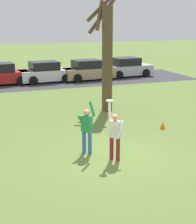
{
  "coord_description": "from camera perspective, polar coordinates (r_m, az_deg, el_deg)",
  "views": [
    {
      "loc": [
        -4.69,
        -11.24,
        4.79
      ],
      "look_at": [
        -0.39,
        0.44,
        1.58
      ],
      "focal_mm": 58.39,
      "sensor_mm": 36.0,
      "label": 1
    }
  ],
  "objects": [
    {
      "name": "parked_car_silver",
      "position": [
        31.08,
        4.59,
        6.92
      ],
      "size": [
        4.22,
        2.26,
        1.59
      ],
      "rotation": [
        0.0,
        0.0,
        0.07
      ],
      "color": "#BCBCC1",
      "rests_on": "ground_plane"
    },
    {
      "name": "frisbee_disc",
      "position": [
        12.31,
        1.83,
        1.8
      ],
      "size": [
        0.24,
        0.24,
        0.02
      ],
      "primitive_type": "cylinder",
      "color": "white",
      "rests_on": "person_catcher"
    },
    {
      "name": "person_defender",
      "position": [
        13.1,
        -1.77,
        -2.44
      ],
      "size": [
        0.63,
        0.66,
        2.04
      ],
      "rotation": [
        0.0,
        0.0,
        5.35
      ],
      "color": "#3366B7",
      "rests_on": "ground_plane"
    },
    {
      "name": "parked_car_white",
      "position": [
        28.46,
        -8.18,
        6.12
      ],
      "size": [
        4.22,
        2.26,
        1.59
      ],
      "rotation": [
        0.0,
        0.0,
        0.07
      ],
      "color": "white",
      "rests_on": "ground_plane"
    },
    {
      "name": "field_cone_orange",
      "position": [
        16.48,
        10.1,
        -2.08
      ],
      "size": [
        0.26,
        0.26,
        0.32
      ],
      "primitive_type": "cone",
      "color": "orange",
      "rests_on": "ground_plane"
    },
    {
      "name": "parked_car_red",
      "position": [
        28.0,
        -15.02,
        5.64
      ],
      "size": [
        4.22,
        2.26,
        1.59
      ],
      "rotation": [
        0.0,
        0.0,
        0.07
      ],
      "color": "red",
      "rests_on": "ground_plane"
    },
    {
      "name": "bare_tree_tall",
      "position": [
        19.09,
        1.35,
        9.11
      ],
      "size": [
        1.74,
        1.19,
        6.12
      ],
      "color": "brown",
      "rests_on": "ground_plane"
    },
    {
      "name": "parking_strip",
      "position": [
        28.36,
        -11.17,
        4.49
      ],
      "size": [
        26.96,
        6.4,
        0.01
      ],
      "primitive_type": "cube",
      "color": "#38383D",
      "rests_on": "ground_plane"
    },
    {
      "name": "person_catcher",
      "position": [
        12.49,
        2.67,
        -3.3
      ],
      "size": [
        0.54,
        0.58,
        2.08
      ],
      "rotation": [
        0.0,
        0.0,
        2.21
      ],
      "color": "maroon",
      "rests_on": "ground_plane"
    },
    {
      "name": "ground_plane",
      "position": [
        13.09,
        2.29,
        -7.02
      ],
      "size": [
        120.0,
        120.0,
        0.0
      ],
      "primitive_type": "plane",
      "color": "olive"
    },
    {
      "name": "parked_car_tan",
      "position": [
        29.24,
        -1.58,
        6.48
      ],
      "size": [
        4.22,
        2.26,
        1.59
      ],
      "rotation": [
        0.0,
        0.0,
        0.07
      ],
      "color": "tan",
      "rests_on": "ground_plane"
    }
  ]
}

